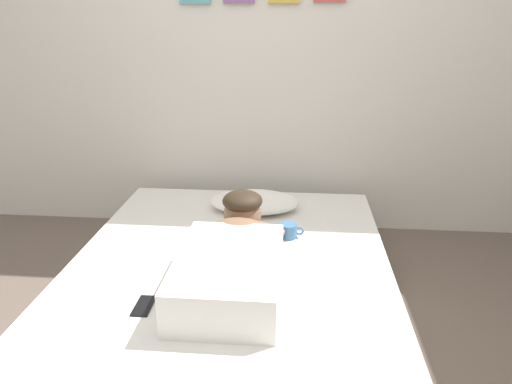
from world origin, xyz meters
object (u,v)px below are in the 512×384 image
(bed, at_px, (229,293))
(coffee_cup, at_px, (289,231))
(person_lying, at_px, (233,256))
(pillow, at_px, (253,202))
(cell_phone, at_px, (144,306))

(bed, xyz_separation_m, coffee_cup, (0.27, 0.32, 0.19))
(person_lying, bearing_deg, coffee_cup, 61.18)
(bed, relative_size, person_lying, 2.21)
(coffee_cup, bearing_deg, bed, -130.53)
(bed, distance_m, pillow, 0.69)
(bed, height_order, pillow, pillow)
(cell_phone, bearing_deg, pillow, 71.69)
(coffee_cup, bearing_deg, person_lying, -118.82)
(pillow, distance_m, cell_phone, 1.09)
(bed, bearing_deg, person_lying, -71.12)
(person_lying, relative_size, coffee_cup, 7.36)
(bed, distance_m, coffee_cup, 0.46)
(pillow, xyz_separation_m, person_lying, (-0.02, -0.77, 0.05))
(pillow, bearing_deg, person_lying, -91.24)
(pillow, bearing_deg, cell_phone, -108.31)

